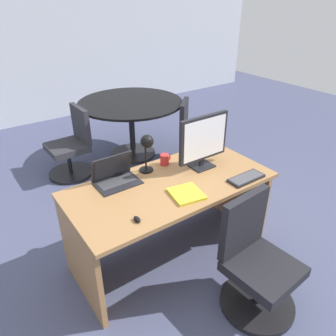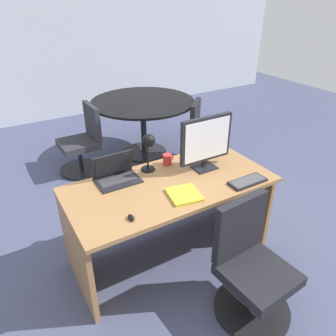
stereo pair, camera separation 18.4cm
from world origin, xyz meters
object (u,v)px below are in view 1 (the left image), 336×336
(mouse, at_px, (137,219))
(keyboard, at_px, (246,178))
(desk_lamp, at_px, (147,146))
(coffee_mug, at_px, (165,159))
(laptop, at_px, (115,174))
(meeting_table, at_px, (131,115))
(office_chair, at_px, (256,267))
(meeting_chair_near, at_px, (195,138))
(desk, at_px, (167,202))
(meeting_chair_far, at_px, (72,149))
(book, at_px, (186,194))
(monitor, at_px, (204,139))

(mouse, bearing_deg, keyboard, -2.58)
(desk_lamp, relative_size, coffee_mug, 3.25)
(laptop, relative_size, meeting_table, 0.25)
(laptop, xyz_separation_m, meeting_table, (1.08, 1.65, -0.20))
(office_chair, height_order, meeting_chair_near, office_chair)
(laptop, height_order, coffee_mug, laptop)
(keyboard, distance_m, meeting_table, 2.26)
(desk, xyz_separation_m, meeting_chair_far, (-0.17, 1.85, -0.18))
(meeting_table, bearing_deg, coffee_mug, -109.41)
(laptop, xyz_separation_m, meeting_chair_near, (1.70, 1.01, -0.47))
(keyboard, distance_m, desk_lamp, 0.86)
(office_chair, xyz_separation_m, meeting_chair_far, (-0.37, 2.69, -0.00))
(keyboard, xyz_separation_m, meeting_chair_far, (-0.71, 2.22, -0.41))
(keyboard, relative_size, office_chair, 0.36)
(coffee_mug, bearing_deg, keyboard, -56.42)
(laptop, distance_m, mouse, 0.57)
(desk, relative_size, keyboard, 5.21)
(mouse, relative_size, coffee_mug, 0.66)
(book, height_order, meeting_chair_far, meeting_chair_far)
(monitor, distance_m, meeting_chair_far, 2.03)
(mouse, xyz_separation_m, meeting_chair_near, (1.82, 1.56, -0.42))
(meeting_chair_near, bearing_deg, desk_lamp, -143.64)
(keyboard, distance_m, office_chair, 0.71)
(keyboard, height_order, meeting_table, meeting_table)
(office_chair, height_order, meeting_table, office_chair)
(mouse, relative_size, meeting_chair_far, 0.08)
(mouse, height_order, book, mouse)
(meeting_table, bearing_deg, meeting_chair_near, -45.70)
(monitor, height_order, meeting_chair_near, monitor)
(monitor, bearing_deg, desk, -178.17)
(meeting_chair_near, bearing_deg, monitor, -127.93)
(monitor, relative_size, book, 1.76)
(keyboard, bearing_deg, meeting_chair_far, 107.78)
(coffee_mug, bearing_deg, meeting_table, 70.59)
(desk, relative_size, meeting_table, 1.20)
(laptop, bearing_deg, keyboard, -33.72)
(meeting_table, bearing_deg, desk_lamp, -114.91)
(desk_lamp, bearing_deg, coffee_mug, 7.86)
(monitor, xyz_separation_m, keyboard, (0.16, -0.38, -0.25))
(desk_lamp, height_order, book, desk_lamp)
(keyboard, xyz_separation_m, mouse, (-1.02, 0.05, 0.00))
(desk, height_order, meeting_chair_far, meeting_chair_far)
(keyboard, bearing_deg, desk_lamp, 136.04)
(keyboard, height_order, coffee_mug, coffee_mug)
(laptop, bearing_deg, desk, -33.44)
(coffee_mug, relative_size, meeting_chair_near, 0.13)
(keyboard, relative_size, meeting_table, 0.23)
(book, bearing_deg, mouse, -173.08)
(mouse, relative_size, office_chair, 0.08)
(laptop, relative_size, meeting_chair_far, 0.40)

